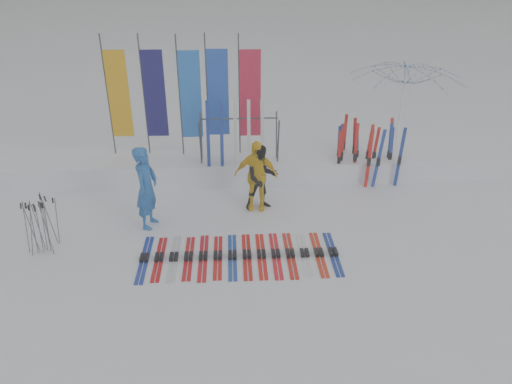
{
  "coord_description": "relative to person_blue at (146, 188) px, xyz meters",
  "views": [
    {
      "loc": [
        -0.3,
        -7.99,
        5.98
      ],
      "look_at": [
        0.2,
        1.6,
        1.0
      ],
      "focal_mm": 35.0,
      "sensor_mm": 36.0,
      "label": 1
    }
  ],
  "objects": [
    {
      "name": "ground",
      "position": [
        2.22,
        -2.0,
        -0.97
      ],
      "size": [
        120.0,
        120.0,
        0.0
      ],
      "primitive_type": "plane",
      "color": "white",
      "rests_on": "ground"
    },
    {
      "name": "snow_bank",
      "position": [
        2.22,
        2.6,
        -0.67
      ],
      "size": [
        14.0,
        1.6,
        0.6
      ],
      "primitive_type": "cube",
      "color": "white",
      "rests_on": "ground"
    },
    {
      "name": "person_blue",
      "position": [
        0.0,
        0.0,
        0.0
      ],
      "size": [
        0.63,
        0.8,
        1.94
      ],
      "primitive_type": "imported",
      "rotation": [
        0.0,
        0.0,
        1.31
      ],
      "color": "#1C55A7",
      "rests_on": "ground"
    },
    {
      "name": "person_black",
      "position": [
        2.61,
        0.7,
        -0.15
      ],
      "size": [
        0.91,
        0.78,
        1.63
      ],
      "primitive_type": "imported",
      "rotation": [
        0.0,
        0.0,
        0.23
      ],
      "color": "black",
      "rests_on": "ground"
    },
    {
      "name": "person_yellow",
      "position": [
        2.47,
        0.7,
        -0.1
      ],
      "size": [
        1.06,
        0.53,
        1.74
      ],
      "primitive_type": "imported",
      "rotation": [
        0.0,
        0.0,
        -0.1
      ],
      "color": "yellow",
      "rests_on": "ground"
    },
    {
      "name": "tent_canopy",
      "position": [
        6.81,
        3.54,
        0.49
      ],
      "size": [
        3.64,
        3.7,
        2.92
      ],
      "primitive_type": "imported",
      "rotation": [
        0.0,
        0.0,
        -0.16
      ],
      "color": "white",
      "rests_on": "ground"
    },
    {
      "name": "ski_row",
      "position": [
        2.02,
        -1.38,
        -0.93
      ],
      "size": [
        4.1,
        1.7,
        0.07
      ],
      "color": "navy",
      "rests_on": "ground"
    },
    {
      "name": "pole_cluster",
      "position": [
        -2.08,
        -0.91,
        -0.37
      ],
      "size": [
        0.68,
        0.6,
        1.25
      ],
      "color": "#595B60",
      "rests_on": "ground"
    },
    {
      "name": "feather_flags",
      "position": [
        0.74,
        2.84,
        1.28
      ],
      "size": [
        4.02,
        0.2,
        3.2
      ],
      "color": "#383A3F",
      "rests_on": "ground"
    },
    {
      "name": "ski_rack",
      "position": [
        2.12,
        2.2,
        0.42
      ],
      "size": [
        2.04,
        0.8,
        1.23
      ],
      "color": "#383A3F",
      "rests_on": "ground"
    },
    {
      "name": "upright_skis",
      "position": [
        5.46,
        2.17,
        -0.18
      ],
      "size": [
        1.72,
        1.16,
        1.69
      ],
      "color": "red",
      "rests_on": "ground"
    }
  ]
}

